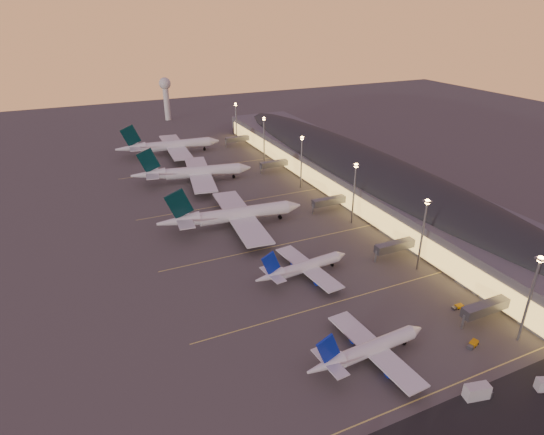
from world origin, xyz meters
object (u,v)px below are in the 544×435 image
Objects in this scene: airliner_wide_far at (169,146)px; radar_tower at (166,92)px; catering_truck_a at (478,392)px; airliner_narrow_south at (368,350)px; baggage_tug_a at (473,344)px; airliner_wide_near at (232,215)px; airliner_narrow_north at (303,267)px; airliner_wide_mid at (193,172)px; baggage_tug_b at (458,307)px.

radar_tower reaches higher than airliner_wide_far.
catering_truck_a is at bearing -81.25° from airliner_wide_far.
airliner_narrow_south is at bearing -93.07° from radar_tower.
airliner_wide_far is at bearing 107.92° from catering_truck_a.
catering_truck_a is (0.31, -310.06, -20.21)m from radar_tower.
airliner_wide_far is (-4.47, 197.62, 1.81)m from airliner_narrow_south.
baggage_tug_a is (13.06, -296.73, -21.34)m from radar_tower.
catering_truck_a is (-12.74, -13.33, 1.13)m from baggage_tug_a.
baggage_tug_a is (32.90, -94.51, -4.40)m from airliner_wide_near.
catering_truck_a is (11.96, -62.50, -1.62)m from airliner_narrow_north.
airliner_wide_mid reaches higher than baggage_tug_b.
baggage_tug_a is at bearing -67.85° from airliner_wide_mid.
radar_tower is 4.86× the size of catering_truck_a.
airliner_wide_mid is 166.52m from catering_truck_a.
airliner_wide_mid is at bearing 95.20° from airliner_wide_near.
airliner_wide_mid is 1.86× the size of radar_tower.
radar_tower is at bearing 81.50° from airliner_narrow_north.
airliner_narrow_north is 5.31× the size of catering_truck_a.
baggage_tug_a is at bearing -65.96° from airliner_wide_near.
baggage_tug_b is at bearing 6.94° from airliner_narrow_south.
airliner_wide_mid is at bearing 109.68° from catering_truck_a.
baggage_tug_a is (33.05, -204.88, -4.59)m from airliner_wide_far.
radar_tower is at bearing 72.94° from baggage_tug_a.
radar_tower is at bearing 81.16° from airliner_wide_far.
airliner_narrow_south is 0.58× the size of airliner_wide_far.
catering_truck_a is at bearing -84.97° from airliner_narrow_north.
airliner_wide_near is at bearing 89.61° from baggage_tug_a.
radar_tower is (20.19, 144.84, 16.89)m from airliner_wide_mid.
airliner_narrow_north reaches higher than baggage_tug_b.
airliner_wide_mid is (-4.67, 144.63, 1.67)m from airliner_narrow_south.
airliner_wide_near is (-8.20, 45.34, 1.66)m from airliner_narrow_north.
airliner_wide_far is at bearing 103.56° from baggage_tug_b.
airliner_narrow_south is 1.01× the size of airliner_narrow_north.
airliner_wide_mid is (-8.55, 102.72, 1.71)m from airliner_narrow_north.
baggage_tug_b is 34.97m from catering_truck_a.
baggage_tug_b is (33.55, -35.02, -2.79)m from airliner_narrow_north.
baggage_tug_a is (28.58, -7.26, -2.78)m from airliner_narrow_south.
radar_tower is 284.23m from baggage_tug_b.
airliner_wide_far is 14.80× the size of baggage_tug_a.
airliner_wide_far is 1.91× the size of radar_tower.
airliner_wide_mid is 9.03× the size of catering_truck_a.
airliner_wide_near is at bearing -95.61° from radar_tower.
airliner_wide_mid is 52.99m from airliner_wide_far.
airliner_narrow_south is 0.60× the size of airliner_wide_near.
airliner_narrow_south is at bearing -82.31° from airliner_wide_near.
airliner_narrow_north is (3.87, 41.91, -0.04)m from airliner_narrow_south.
airliner_narrow_south is 10.04× the size of baggage_tug_b.
airliner_wide_far reaches higher than airliner_narrow_south.
baggage_tug_b is at bearing -57.70° from airliner_wide_near.
airliner_wide_near is 14.26× the size of baggage_tug_a.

